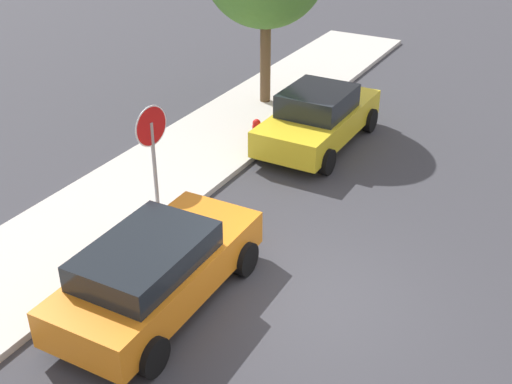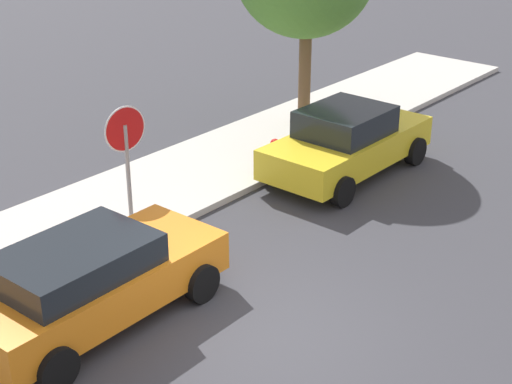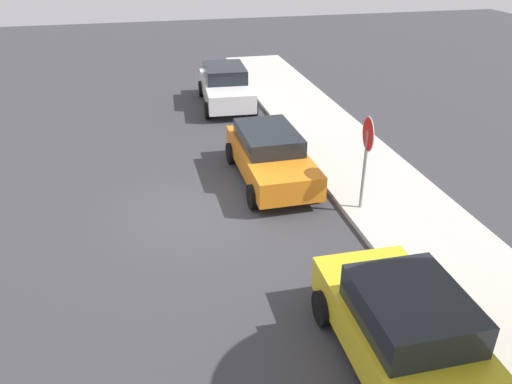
{
  "view_description": "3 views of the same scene",
  "coord_description": "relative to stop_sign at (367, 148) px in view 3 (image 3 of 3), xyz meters",
  "views": [
    {
      "loc": [
        -8.18,
        -3.47,
        7.1
      ],
      "look_at": [
        0.99,
        1.63,
        1.24
      ],
      "focal_mm": 45.0,
      "sensor_mm": 36.0,
      "label": 1
    },
    {
      "loc": [
        -7.53,
        -6.23,
        6.82
      ],
      "look_at": [
        1.53,
        1.41,
        1.43
      ],
      "focal_mm": 55.0,
      "sensor_mm": 36.0,
      "label": 2
    },
    {
      "loc": [
        11.02,
        -1.07,
        6.35
      ],
      "look_at": [
        0.95,
        1.27,
        0.88
      ],
      "focal_mm": 35.0,
      "sensor_mm": 36.0,
      "label": 3
    }
  ],
  "objects": [
    {
      "name": "ground_plane",
      "position": [
        -0.96,
        -3.97,
        -1.75
      ],
      "size": [
        60.0,
        60.0,
        0.0
      ],
      "primitive_type": "plane",
      "color": "#38383D"
    },
    {
      "name": "sidewalk_curb",
      "position": [
        -0.96,
        1.03,
        -1.68
      ],
      "size": [
        32.0,
        2.94,
        0.14
      ],
      "primitive_type": "cube",
      "color": "beige",
      "rests_on": "ground_plane"
    },
    {
      "name": "fire_hydrant",
      "position": [
        4.21,
        -0.03,
        -1.39
      ],
      "size": [
        0.3,
        0.22,
        0.72
      ],
      "color": "red",
      "rests_on": "ground_plane"
    },
    {
      "name": "parked_car_orange",
      "position": [
        -2.33,
        -1.75,
        -1.0
      ],
      "size": [
        4.22,
        1.98,
        1.42
      ],
      "color": "orange",
      "rests_on": "ground_plane"
    },
    {
      "name": "stop_sign",
      "position": [
        0.0,
        0.0,
        0.0
      ],
      "size": [
        0.84,
        0.13,
        2.52
      ],
      "color": "gray",
      "rests_on": "ground_plane"
    },
    {
      "name": "parked_car_yellow",
      "position": [
        5.0,
        -1.41,
        -0.99
      ],
      "size": [
        4.27,
        2.0,
        1.54
      ],
      "color": "yellow",
      "rests_on": "ground_plane"
    },
    {
      "name": "parked_car_white",
      "position": [
        -9.31,
        -1.78,
        -0.96
      ],
      "size": [
        4.38,
        2.16,
        1.53
      ],
      "color": "white",
      "rests_on": "ground_plane"
    }
  ]
}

